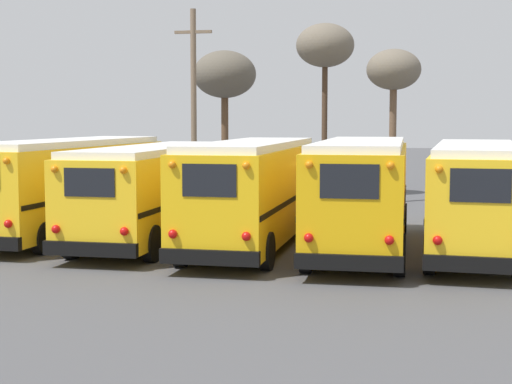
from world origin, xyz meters
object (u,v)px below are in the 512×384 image
at_px(school_bus_2, 252,190).
at_px(bare_tree_2, 225,76).
at_px(school_bus_0, 70,183).
at_px(bare_tree_0, 325,48).
at_px(school_bus_4, 477,193).
at_px(school_bus_1, 157,189).
at_px(utility_pole, 194,101).
at_px(bare_tree_1, 394,73).
at_px(school_bus_3, 362,191).

distance_m(school_bus_2, bare_tree_2, 20.88).
bearing_deg(school_bus_0, bare_tree_0, 64.85).
bearing_deg(school_bus_2, school_bus_4, 4.92).
distance_m(school_bus_1, bare_tree_0, 16.10).
height_order(school_bus_0, utility_pole, utility_pole).
xyz_separation_m(school_bus_4, bare_tree_1, (-2.91, 12.87, 4.14)).
distance_m(school_bus_1, utility_pole, 13.21).
bearing_deg(bare_tree_2, school_bus_0, -91.79).
xyz_separation_m(school_bus_4, utility_pole, (-12.21, 12.74, 2.94)).
height_order(school_bus_2, bare_tree_0, bare_tree_0).
height_order(school_bus_1, school_bus_3, school_bus_3).
height_order(school_bus_1, school_bus_4, school_bus_4).
height_order(school_bus_3, bare_tree_0, bare_tree_0).
distance_m(school_bus_3, bare_tree_0, 16.70).
bearing_deg(school_bus_0, school_bus_1, -10.80).
height_order(school_bus_1, bare_tree_0, bare_tree_0).
bearing_deg(bare_tree_2, bare_tree_0, -34.37).
relative_size(bare_tree_0, bare_tree_2, 1.11).
xyz_separation_m(school_bus_2, bare_tree_0, (0.18, 15.40, 5.48)).
height_order(school_bus_2, utility_pole, utility_pole).
bearing_deg(utility_pole, school_bus_3, -56.09).
distance_m(school_bus_0, bare_tree_1, 16.24).
relative_size(utility_pole, bare_tree_2, 1.19).
bearing_deg(school_bus_0, school_bus_4, -3.30).
height_order(school_bus_2, bare_tree_2, bare_tree_2).
xyz_separation_m(bare_tree_0, bare_tree_2, (-6.05, 4.14, -1.06)).
bearing_deg(bare_tree_2, school_bus_1, -82.00).
relative_size(bare_tree_0, bare_tree_1, 1.21).
relative_size(school_bus_2, school_bus_3, 1.00).
height_order(school_bus_4, utility_pole, utility_pole).
bearing_deg(school_bus_4, bare_tree_2, 122.95).
bearing_deg(school_bus_4, bare_tree_1, 102.74).
relative_size(school_bus_3, bare_tree_2, 1.30).
relative_size(school_bus_1, school_bus_3, 1.04).
xyz_separation_m(school_bus_0, school_bus_2, (6.44, -1.30, 0.01)).
relative_size(school_bus_0, bare_tree_1, 1.52).
distance_m(school_bus_0, utility_pole, 12.37).
bearing_deg(bare_tree_1, school_bus_1, -117.90).
distance_m(school_bus_2, school_bus_3, 3.22).
xyz_separation_m(school_bus_2, bare_tree_2, (-5.87, 19.54, 4.42)).
xyz_separation_m(school_bus_1, bare_tree_1, (6.75, 12.74, 4.21)).
height_order(school_bus_0, school_bus_4, school_bus_0).
relative_size(school_bus_4, bare_tree_1, 1.50).
height_order(school_bus_3, utility_pole, utility_pole).
distance_m(utility_pole, bare_tree_2, 6.42).
distance_m(school_bus_0, school_bus_2, 6.57).
bearing_deg(utility_pole, bare_tree_1, 0.83).
bearing_deg(school_bus_4, school_bus_2, -175.08).
relative_size(utility_pole, bare_tree_1, 1.29).
height_order(school_bus_0, school_bus_1, school_bus_0).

